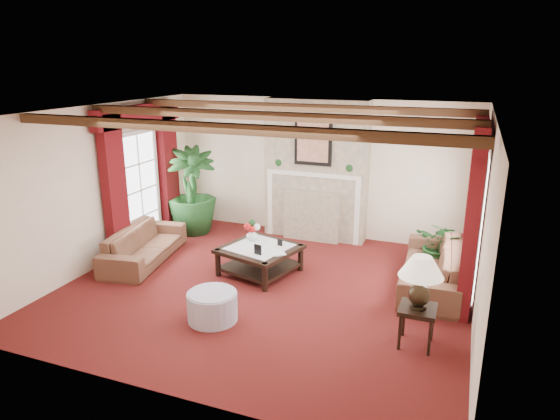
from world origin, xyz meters
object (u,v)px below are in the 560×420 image
at_px(sofa_left, 144,239).
at_px(side_table, 416,326).
at_px(potted_palm, 192,209).
at_px(coffee_table, 260,260).
at_px(ottoman, 212,306).
at_px(sofa_right, 433,260).

xyz_separation_m(sofa_left, side_table, (4.76, -1.09, -0.13)).
distance_m(potted_palm, coffee_table, 2.53).
height_order(sofa_left, coffee_table, sofa_left).
height_order(coffee_table, ottoman, coffee_table).
relative_size(potted_palm, ottoman, 2.90).
bearing_deg(ottoman, coffee_table, 90.60).
bearing_deg(coffee_table, potted_palm, 161.18).
xyz_separation_m(sofa_right, coffee_table, (-2.68, -0.53, -0.20)).
bearing_deg(coffee_table, ottoman, -74.26).
relative_size(coffee_table, ottoman, 1.64).
distance_m(sofa_left, sofa_right, 4.85).
distance_m(sofa_right, ottoman, 3.46).
xyz_separation_m(sofa_left, coffee_table, (2.11, 0.22, -0.16)).
bearing_deg(sofa_left, coffee_table, -93.80).
height_order(sofa_left, sofa_right, sofa_right).
relative_size(sofa_right, ottoman, 3.29).
bearing_deg(sofa_right, side_table, -3.17).
bearing_deg(coffee_table, side_table, -11.22).
height_order(sofa_right, coffee_table, sofa_right).
bearing_deg(side_table, potted_palm, 150.15).
height_order(sofa_right, ottoman, sofa_right).
height_order(sofa_left, ottoman, sofa_left).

